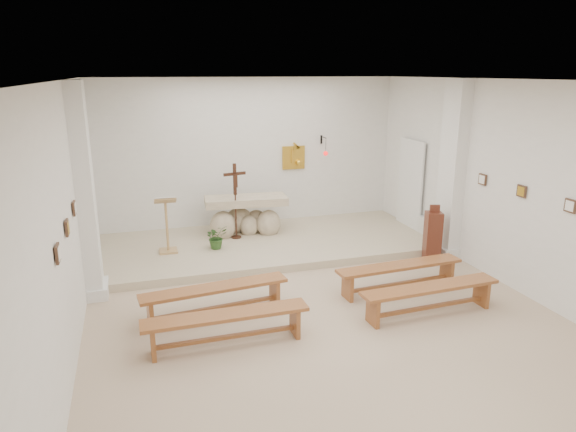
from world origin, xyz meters
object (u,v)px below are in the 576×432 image
object	(u,v)px
lectern	(167,224)
crucifix_stand	(235,196)
altar	(245,218)
bench_left_second	(226,321)
donation_pedestal	(433,236)
bench_right_front	(399,271)
bench_right_second	(430,293)
bench_left_front	(215,294)

from	to	relation	value
lectern	crucifix_stand	distance (m)	1.60
altar	lectern	world-z (taller)	lectern
altar	bench_left_second	world-z (taller)	altar
crucifix_stand	bench_left_second	world-z (taller)	crucifix_stand
donation_pedestal	bench_left_second	distance (m)	4.98
altar	bench_right_front	distance (m)	3.95
donation_pedestal	bench_right_front	world-z (taller)	donation_pedestal
crucifix_stand	bench_left_second	size ratio (longest dim) A/B	0.72
crucifix_stand	bench_right_second	distance (m)	4.74
bench_left_front	bench_left_second	bearing A→B (deg)	-96.37
altar	lectern	bearing A→B (deg)	-151.68
donation_pedestal	bench_right_second	size ratio (longest dim) A/B	0.49
crucifix_stand	bench_right_front	distance (m)	3.93
altar	bench_left_second	bearing A→B (deg)	-100.72
bench_left_second	crucifix_stand	bearing A→B (deg)	76.20
bench_right_front	bench_right_second	bearing A→B (deg)	-93.36
lectern	crucifix_stand	bearing A→B (deg)	19.51
lectern	bench_right_second	world-z (taller)	lectern
altar	bench_right_front	world-z (taller)	altar
lectern	bench_left_front	xyz separation A→B (m)	(0.49, -2.72, -0.37)
altar	bench_right_second	distance (m)	4.80
donation_pedestal	bench_right_front	size ratio (longest dim) A/B	0.49
altar	donation_pedestal	bearing A→B (deg)	-30.10
bench_right_second	altar	bearing A→B (deg)	110.69
bench_left_second	bench_right_second	xyz separation A→B (m)	(3.14, 0.00, 0.00)
lectern	crucifix_stand	xyz separation A→B (m)	(1.48, 0.49, 0.36)
lectern	donation_pedestal	distance (m)	5.24
altar	crucifix_stand	distance (m)	0.69
bench_left_front	donation_pedestal	bearing A→B (deg)	8.12
lectern	bench_left_second	distance (m)	3.71
altar	lectern	distance (m)	1.91
crucifix_stand	lectern	bearing A→B (deg)	-173.40
lectern	bench_right_second	distance (m)	5.17
altar	bench_right_front	bearing A→B (deg)	-56.23
bench_left_front	bench_right_front	size ratio (longest dim) A/B	1.00
altar	bench_left_front	bearing A→B (deg)	-104.72
bench_left_second	lectern	bearing A→B (deg)	97.22
altar	lectern	xyz separation A→B (m)	(-1.74, -0.75, 0.22)
altar	bench_left_front	size ratio (longest dim) A/B	0.80
crucifix_stand	bench_right_second	size ratio (longest dim) A/B	0.71
crucifix_stand	bench_right_second	bearing A→B (deg)	-74.30
bench_right_front	bench_left_second	world-z (taller)	same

